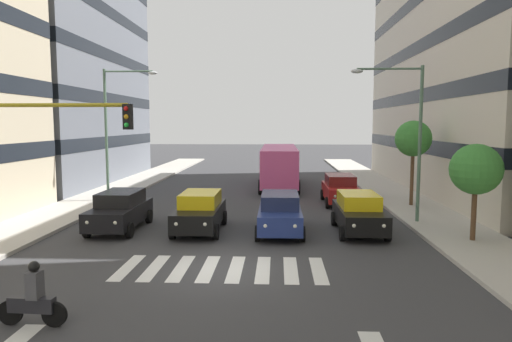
{
  "coord_description": "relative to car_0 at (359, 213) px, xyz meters",
  "views": [
    {
      "loc": [
        -1.81,
        14.59,
        4.75
      ],
      "look_at": [
        -0.75,
        -7.68,
        2.44
      ],
      "focal_mm": 32.23,
      "sensor_mm": 36.0,
      "label": 1
    }
  ],
  "objects": [
    {
      "name": "motorcycle_with_rider",
      "position": [
        9.26,
        9.76,
        -0.24
      ],
      "size": [
        1.7,
        0.37,
        1.57
      ],
      "color": "black",
      "rests_on": "ground_plane"
    },
    {
      "name": "car_2",
      "position": [
        6.97,
        0.03,
        0.0
      ],
      "size": [
        2.02,
        4.44,
        1.72
      ],
      "color": "black",
      "rests_on": "ground_plane"
    },
    {
      "name": "traffic_light_gantry",
      "position": [
        11.31,
        6.28,
        2.86
      ],
      "size": [
        4.94,
        0.36,
        5.5
      ],
      "color": "#AD991E",
      "rests_on": "ground_plane"
    },
    {
      "name": "car_3",
      "position": [
        10.6,
        -0.08,
        0.0
      ],
      "size": [
        2.02,
        4.44,
        1.72
      ],
      "color": "black",
      "rests_on": "ground_plane"
    },
    {
      "name": "street_tree_0",
      "position": [
        -4.2,
        1.66,
        2.07
      ],
      "size": [
        1.99,
        1.99,
        3.82
      ],
      "color": "#513823",
      "rests_on": "sidewalk_left"
    },
    {
      "name": "street_lamp_right",
      "position": [
        13.25,
        -7.05,
        4.02
      ],
      "size": [
        3.24,
        0.28,
        7.79
      ],
      "color": "#4C6B56",
      "rests_on": "sidewalk_right"
    },
    {
      "name": "ground_plane",
      "position": [
        5.35,
        5.3,
        -0.89
      ],
      "size": [
        180.0,
        180.0,
        0.0
      ],
      "primitive_type": "plane",
      "color": "#38383A"
    },
    {
      "name": "building_left_block_0",
      "position": [
        -10.77,
        -12.86,
        10.59
      ],
      "size": [
        9.95,
        26.71,
        22.94
      ],
      "color": "beige",
      "rests_on": "ground_plane"
    },
    {
      "name": "bus_behind_traffic",
      "position": [
        3.44,
        -14.25,
        0.97
      ],
      "size": [
        2.78,
        10.5,
        3.0
      ],
      "color": "#DB5193",
      "rests_on": "ground_plane"
    },
    {
      "name": "building_right_block_0",
      "position": [
        21.48,
        -16.58,
        12.4
      ],
      "size": [
        9.95,
        19.28,
        26.57
      ],
      "color": "slate",
      "rests_on": "ground_plane"
    },
    {
      "name": "street_tree_1",
      "position": [
        -4.03,
        -6.2,
        2.99
      ],
      "size": [
        2.01,
        2.01,
        4.77
      ],
      "color": "#513823",
      "rests_on": "sidewalk_left"
    },
    {
      "name": "car_0",
      "position": [
        0.0,
        0.0,
        0.0
      ],
      "size": [
        2.02,
        4.44,
        1.72
      ],
      "color": "black",
      "rests_on": "ground_plane"
    },
    {
      "name": "crosswalk_markings",
      "position": [
        5.35,
        5.3,
        -0.88
      ],
      "size": [
        6.75,
        2.8,
        0.01
      ],
      "color": "silver",
      "rests_on": "ground_plane"
    },
    {
      "name": "car_row2_0",
      "position": [
        -0.17,
        -7.26,
        0.0
      ],
      "size": [
        2.02,
        4.44,
        1.72
      ],
      "color": "maroon",
      "rests_on": "ground_plane"
    },
    {
      "name": "car_1",
      "position": [
        3.44,
        0.2,
        0.0
      ],
      "size": [
        2.02,
        4.44,
        1.72
      ],
      "color": "navy",
      "rests_on": "ground_plane"
    },
    {
      "name": "street_lamp_left",
      "position": [
        -2.5,
        -1.8,
        3.74
      ],
      "size": [
        3.34,
        0.28,
        7.25
      ],
      "color": "#4C6B56",
      "rests_on": "sidewalk_left"
    }
  ]
}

